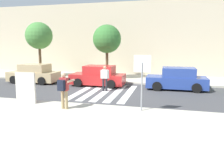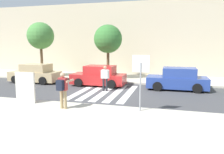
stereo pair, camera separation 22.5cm
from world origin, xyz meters
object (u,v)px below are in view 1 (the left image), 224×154
Objects in this scene: parked_car_tan at (34,74)px; parked_car_blue at (177,79)px; parked_car_red at (98,76)px; advertising_board at (26,88)px; stop_sign at (142,71)px; street_tree_center at (107,39)px; photographer_with_backpack at (64,87)px; pedestrian_crossing at (105,77)px; street_tree_west at (39,36)px.

parked_car_tan and parked_car_blue have the same top height.
advertising_board reaches higher than parked_car_red.
stop_sign reaches higher than parked_car_red.
stop_sign is at bearing -65.01° from street_tree_center.
photographer_with_backpack reaches higher than pedestrian_crossing.
pedestrian_crossing is 2.09m from parked_car_red.
parked_car_red is 5.78m from parked_car_blue.
stop_sign reaches higher than advertising_board.
parked_car_red is (-3.99, 6.02, -1.27)m from stop_sign.
parked_car_red is 3.82m from street_tree_center.
stop_sign is 1.59× the size of advertising_board.
pedestrian_crossing is 8.80m from street_tree_west.
advertising_board is (-2.98, -4.37, -0.03)m from pedestrian_crossing.
parked_car_blue is (11.34, 0.00, 0.00)m from parked_car_tan.
parked_car_tan is (-9.56, 6.02, -1.27)m from stop_sign.
parked_car_blue is 9.88m from advertising_board.
pedestrian_crossing is 0.42× the size of parked_car_blue.
stop_sign reaches higher than parked_car_tan.
parked_car_tan is 2.56× the size of advertising_board.
stop_sign is 0.62× the size of parked_car_tan.
street_tree_west is (-6.28, 2.14, 3.17)m from parked_car_red.
photographer_with_backpack is at bearing -87.21° from street_tree_center.
parked_car_blue is 0.82× the size of street_tree_west.
parked_car_tan is at bearing -155.48° from street_tree_center.
street_tree_center is at bearing 103.48° from pedestrian_crossing.
pedestrian_crossing is 0.42× the size of parked_car_tan.
street_tree_center is at bearing 114.99° from stop_sign.
pedestrian_crossing reaches higher than parked_car_tan.
photographer_with_backpack is at bearing -128.71° from parked_car_blue.
street_tree_west is (-6.73, 8.78, 2.73)m from photographer_with_backpack.
pedestrian_crossing is at bearing -15.16° from parked_car_tan.
advertising_board is at bearing 168.58° from photographer_with_backpack.
advertising_board is (-7.72, -6.16, 0.21)m from parked_car_blue.
photographer_with_backpack is 0.42× the size of parked_car_red.
parked_car_blue is (4.73, 1.79, -0.25)m from pedestrian_crossing.
advertising_board is at bearing -124.29° from pedestrian_crossing.
photographer_with_backpack is 0.37× the size of street_tree_center.
photographer_with_backpack is at bearing -170.03° from stop_sign.
parked_car_blue is at bearing -0.00° from parked_car_red.
street_tree_center is (6.28, 0.40, -0.31)m from street_tree_west.
pedestrian_crossing is at bearing -28.21° from street_tree_west.
parked_car_red is at bearing -18.79° from street_tree_west.
pedestrian_crossing is at bearing 83.06° from photographer_with_backpack.
parked_car_red is 2.56× the size of advertising_board.
photographer_with_backpack is 9.51m from street_tree_center.
parked_car_blue is 12.65m from street_tree_west.
pedestrian_crossing is at bearing -76.52° from street_tree_center.
photographer_with_backpack is 8.53m from parked_car_blue.
stop_sign is 9.58m from street_tree_center.
advertising_board is (-1.94, -8.70, -2.64)m from street_tree_center.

